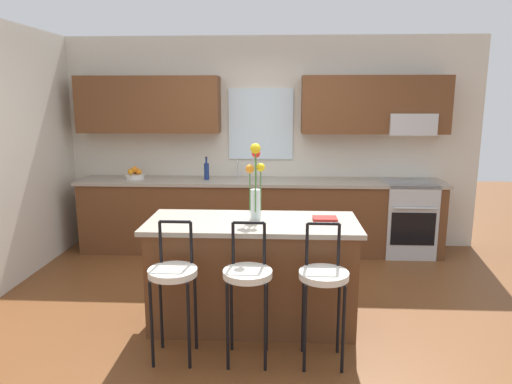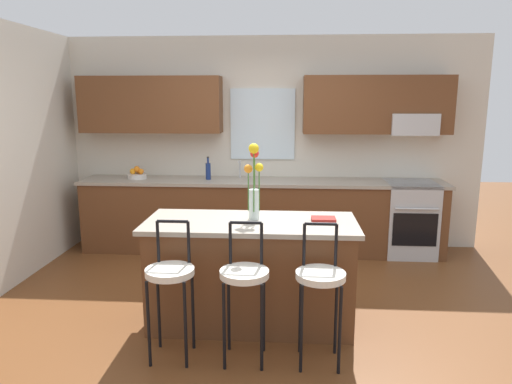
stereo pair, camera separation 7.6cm
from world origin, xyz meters
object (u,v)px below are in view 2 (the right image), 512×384
at_px(oven_range, 409,219).
at_px(cookbook, 323,219).
at_px(kitchen_island, 251,272).
at_px(bar_stool_far, 320,282).
at_px(flower_vase, 254,184).
at_px(fruit_bowl_oranges, 137,175).
at_px(bottle_olive_oil, 208,171).
at_px(bar_stool_near, 170,278).
at_px(bar_stool_middle, 244,280).

xyz_separation_m(oven_range, cookbook, (-1.21, -1.93, 0.48)).
distance_m(kitchen_island, bar_stool_far, 0.82).
bearing_deg(flower_vase, fruit_bowl_oranges, 130.21).
bearing_deg(bottle_olive_oil, oven_range, -0.56).
relative_size(oven_range, bar_stool_near, 0.88).
bearing_deg(bar_stool_far, cookbook, 84.50).
height_order(oven_range, bar_stool_far, bar_stool_far).
distance_m(bar_stool_near, bar_stool_far, 1.10).
height_order(bar_stool_near, cookbook, bar_stool_near).
bearing_deg(bar_stool_far, kitchen_island, 132.98).
relative_size(bar_stool_far, flower_vase, 1.60).
relative_size(oven_range, cookbook, 4.60).
bearing_deg(fruit_bowl_oranges, bar_stool_far, -49.97).
distance_m(bar_stool_far, bottle_olive_oil, 2.88).
height_order(kitchen_island, bar_stool_near, bar_stool_near).
bearing_deg(bottle_olive_oil, cookbook, -56.27).
height_order(oven_range, cookbook, cookbook).
height_order(bar_stool_near, bar_stool_far, same).
distance_m(oven_range, bottle_olive_oil, 2.58).
height_order(kitchen_island, bar_stool_middle, bar_stool_middle).
bearing_deg(bar_stool_near, oven_range, 47.03).
distance_m(oven_range, bar_stool_far, 2.85).
bearing_deg(oven_range, kitchen_island, -132.97).
bearing_deg(flower_vase, oven_range, 46.70).
height_order(kitchen_island, bottle_olive_oil, bottle_olive_oil).
relative_size(oven_range, flower_vase, 1.41).
xyz_separation_m(bar_stool_middle, cookbook, (0.61, 0.62, 0.30)).
bearing_deg(cookbook, oven_range, 57.84).
xyz_separation_m(kitchen_island, bar_stool_far, (0.55, -0.59, 0.17)).
relative_size(kitchen_island, bar_stool_far, 1.71).
height_order(bar_stool_far, cookbook, bar_stool_far).
height_order(oven_range, bar_stool_middle, bar_stool_middle).
relative_size(bar_stool_far, cookbook, 5.21).
height_order(kitchen_island, bar_stool_far, bar_stool_far).
height_order(bar_stool_middle, bar_stool_far, same).
xyz_separation_m(oven_range, bar_stool_near, (-2.37, -2.55, 0.18)).
xyz_separation_m(oven_range, kitchen_island, (-1.82, -1.96, 0.00)).
xyz_separation_m(bar_stool_far, flower_vase, (-0.53, 0.64, 0.60)).
distance_m(kitchen_island, bar_stool_near, 0.82).
xyz_separation_m(bar_stool_middle, flower_vase, (0.02, 0.64, 0.60)).
xyz_separation_m(fruit_bowl_oranges, bottle_olive_oil, (0.92, -0.00, 0.06)).
height_order(oven_range, fruit_bowl_oranges, fruit_bowl_oranges).
xyz_separation_m(bar_stool_near, fruit_bowl_oranges, (-1.06, 2.57, 0.34)).
xyz_separation_m(oven_range, bar_stool_far, (-1.27, -2.55, 0.18)).
distance_m(oven_range, fruit_bowl_oranges, 3.47).
xyz_separation_m(kitchen_island, bottle_olive_oil, (-0.69, 1.98, 0.57)).
bearing_deg(kitchen_island, cookbook, 2.64).
bearing_deg(kitchen_island, fruit_bowl_oranges, 129.10).
xyz_separation_m(kitchen_island, bar_stool_middle, (0.00, -0.59, 0.17)).
bearing_deg(kitchen_island, flower_vase, 63.26).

